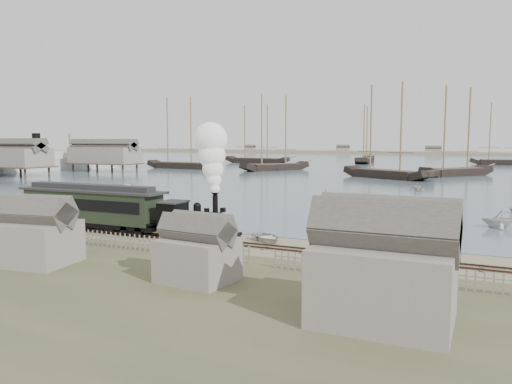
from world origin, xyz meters
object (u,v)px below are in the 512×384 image
at_px(locomotive, 207,189).
at_px(beached_dinghy, 266,237).
at_px(passenger_coach, 91,205).
at_px(steamship, 37,152).

bearing_deg(locomotive, beached_dinghy, 26.95).
distance_m(locomotive, beached_dinghy, 6.14).
xyz_separation_m(locomotive, passenger_coach, (-12.15, 0.00, -1.98)).
relative_size(passenger_coach, steamship, 0.34).
xyz_separation_m(passenger_coach, beached_dinghy, (16.37, 2.15, -1.94)).
bearing_deg(beached_dinghy, steamship, 93.57).
bearing_deg(passenger_coach, beached_dinghy, 7.47).
relative_size(locomotive, steamship, 0.21).
relative_size(beached_dinghy, steamship, 0.08).
distance_m(beached_dinghy, steamship, 106.59).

